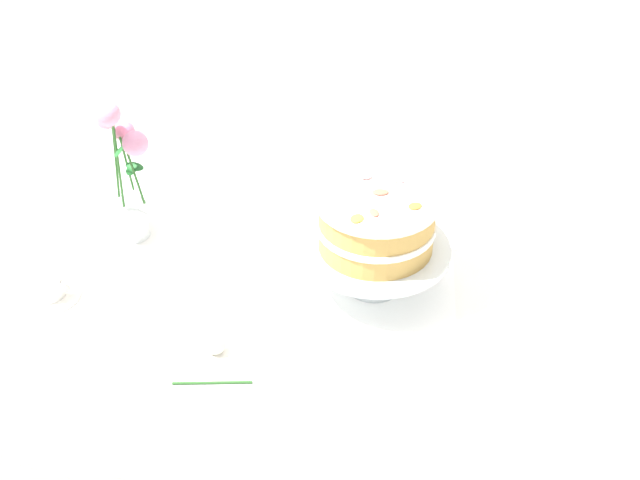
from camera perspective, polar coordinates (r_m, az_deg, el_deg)
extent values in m
cube|color=white|center=(1.61, -2.42, -3.82)|extent=(1.40, 1.00, 0.03)
cylinder|color=brown|center=(2.33, -13.33, -2.08)|extent=(0.06, 0.06, 0.71)
cylinder|color=brown|center=(2.11, 17.14, -7.50)|extent=(0.06, 0.06, 0.71)
cube|color=white|center=(1.61, 3.77, -3.25)|extent=(0.37, 0.37, 0.00)
cylinder|color=silver|center=(1.60, 3.78, -3.07)|extent=(0.11, 0.11, 0.01)
cylinder|color=silver|center=(1.58, 3.84, -1.87)|extent=(0.03, 0.03, 0.07)
cylinder|color=silver|center=(1.55, 3.90, -0.60)|extent=(0.29, 0.29, 0.01)
cylinder|color=tan|center=(1.53, 3.95, 0.21)|extent=(0.22, 0.22, 0.04)
cylinder|color=white|center=(1.52, 3.99, 1.06)|extent=(0.22, 0.22, 0.01)
cylinder|color=tan|center=(1.50, 4.03, 1.92)|extent=(0.22, 0.22, 0.04)
cylinder|color=white|center=(1.48, 4.08, 2.93)|extent=(0.23, 0.23, 0.02)
ellipsoid|color=yellow|center=(1.41, 2.62, 1.54)|extent=(0.03, 0.03, 0.00)
ellipsoid|color=orange|center=(1.45, 6.71, 2.40)|extent=(0.03, 0.03, 0.00)
ellipsoid|color=pink|center=(1.52, 5.51, 4.26)|extent=(0.03, 0.03, 0.00)
ellipsoid|color=#E56B51|center=(1.42, 3.85, 1.95)|extent=(0.03, 0.03, 0.00)
ellipsoid|color=#E56B51|center=(1.48, 4.28, 3.40)|extent=(0.04, 0.03, 0.00)
ellipsoid|color=pink|center=(1.52, 3.21, 4.54)|extent=(0.03, 0.03, 0.01)
cylinder|color=silver|center=(1.77, -13.12, 1.18)|extent=(0.07, 0.07, 0.06)
cone|color=silver|center=(1.74, -13.36, 2.70)|extent=(0.10, 0.10, 0.05)
cylinder|color=#2D6028|center=(1.69, -12.97, 4.65)|extent=(0.03, 0.01, 0.14)
sphere|color=pink|center=(1.64, -12.88, 6.64)|extent=(0.05, 0.05, 0.05)
ellipsoid|color=#236B2D|center=(1.69, -12.94, 5.07)|extent=(0.05, 0.03, 0.01)
cylinder|color=#2D6028|center=(1.72, -13.45, 5.22)|extent=(0.01, 0.03, 0.14)
sphere|color=pink|center=(1.70, -13.63, 7.45)|extent=(0.04, 0.04, 0.04)
ellipsoid|color=#236B2D|center=(1.72, -13.15, 4.85)|extent=(0.03, 0.05, 0.01)
cylinder|color=#2D6028|center=(1.70, -14.19, 5.47)|extent=(0.02, 0.01, 0.18)
sphere|color=pink|center=(1.66, -14.86, 8.17)|extent=(0.04, 0.04, 0.04)
cylinder|color=#2D6028|center=(1.67, -14.06, 5.52)|extent=(0.01, 0.03, 0.21)
sphere|color=pink|center=(1.61, -14.70, 8.56)|extent=(0.05, 0.05, 0.05)
ellipsoid|color=#236B2D|center=(1.65, -13.99, 6.08)|extent=(0.03, 0.05, 0.01)
cylinder|color=white|center=(1.67, -18.59, -3.69)|extent=(0.13, 0.13, 0.01)
cylinder|color=white|center=(1.65, -18.78, -2.93)|extent=(0.07, 0.07, 0.05)
torus|color=white|center=(1.62, -17.41, -3.16)|extent=(0.03, 0.01, 0.03)
cylinder|color=#2D6028|center=(1.42, -7.60, -9.94)|extent=(0.13, 0.04, 0.01)
sphere|color=silver|center=(1.46, -7.39, -7.28)|extent=(0.04, 0.04, 0.04)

